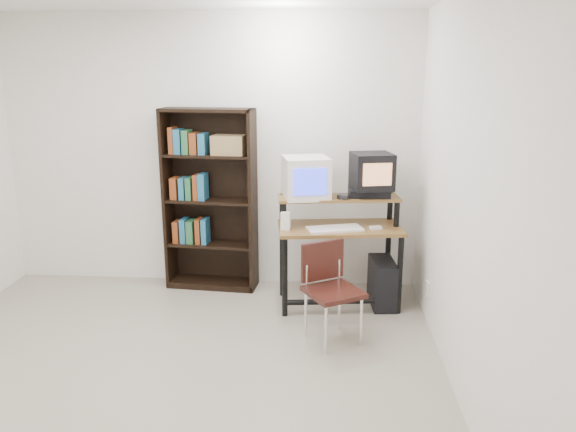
# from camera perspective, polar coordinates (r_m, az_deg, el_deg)

# --- Properties ---
(floor) EXTENTS (4.00, 4.00, 0.01)m
(floor) POSITION_cam_1_polar(r_m,az_deg,el_deg) (4.08, -13.21, -16.49)
(floor) COLOR #ABA08D
(floor) RESTS_ON ground
(back_wall) EXTENTS (4.00, 0.01, 2.60)m
(back_wall) POSITION_cam_1_polar(r_m,az_deg,el_deg) (5.49, -7.92, 6.37)
(back_wall) COLOR white
(back_wall) RESTS_ON floor
(right_wall) EXTENTS (0.01, 4.00, 2.60)m
(right_wall) POSITION_cam_1_polar(r_m,az_deg,el_deg) (3.52, 18.25, 1.13)
(right_wall) COLOR white
(right_wall) RESTS_ON floor
(computer_desk) EXTENTS (1.14, 0.67, 0.98)m
(computer_desk) POSITION_cam_1_polar(r_m,az_deg,el_deg) (5.01, 5.23, -1.69)
(computer_desk) COLOR brown
(computer_desk) RESTS_ON floor
(crt_monitor) EXTENTS (0.46, 0.46, 0.37)m
(crt_monitor) POSITION_cam_1_polar(r_m,az_deg,el_deg) (4.97, 1.83, 3.92)
(crt_monitor) COLOR white
(crt_monitor) RESTS_ON computer_desk
(vcr) EXTENTS (0.37, 0.27, 0.08)m
(vcr) POSITION_cam_1_polar(r_m,az_deg,el_deg) (5.07, 8.21, 2.34)
(vcr) COLOR black
(vcr) RESTS_ON computer_desk
(crt_tv) EXTENTS (0.40, 0.40, 0.32)m
(crt_tv) POSITION_cam_1_polar(r_m,az_deg,el_deg) (5.02, 8.51, 4.53)
(crt_tv) COLOR black
(crt_tv) RESTS_ON vcr
(cd_spindle) EXTENTS (0.12, 0.12, 0.05)m
(cd_spindle) POSITION_cam_1_polar(r_m,az_deg,el_deg) (4.95, 5.66, 1.93)
(cd_spindle) COLOR #26262B
(cd_spindle) RESTS_ON computer_desk
(keyboard) EXTENTS (0.51, 0.34, 0.03)m
(keyboard) POSITION_cam_1_polar(r_m,az_deg,el_deg) (4.87, 4.77, -1.39)
(keyboard) COLOR white
(keyboard) RESTS_ON computer_desk
(mousepad) EXTENTS (0.23, 0.19, 0.01)m
(mousepad) POSITION_cam_1_polar(r_m,az_deg,el_deg) (4.93, 8.91, -1.48)
(mousepad) COLOR black
(mousepad) RESTS_ON computer_desk
(mouse) EXTENTS (0.11, 0.09, 0.03)m
(mouse) POSITION_cam_1_polar(r_m,az_deg,el_deg) (4.94, 8.89, -1.23)
(mouse) COLOR white
(mouse) RESTS_ON mousepad
(desk_speaker) EXTENTS (0.09, 0.08, 0.17)m
(desk_speaker) POSITION_cam_1_polar(r_m,az_deg,el_deg) (4.85, -0.23, -0.57)
(desk_speaker) COLOR white
(desk_speaker) RESTS_ON computer_desk
(pc_tower) EXTENTS (0.24, 0.47, 0.42)m
(pc_tower) POSITION_cam_1_polar(r_m,az_deg,el_deg) (5.18, 9.54, -6.69)
(pc_tower) COLOR black
(pc_tower) RESTS_ON floor
(school_chair) EXTENTS (0.53, 0.53, 0.78)m
(school_chair) POSITION_cam_1_polar(r_m,az_deg,el_deg) (4.41, 4.22, -6.72)
(school_chair) COLOR black
(school_chair) RESTS_ON floor
(bookshelf) EXTENTS (0.89, 0.37, 1.74)m
(bookshelf) POSITION_cam_1_polar(r_m,az_deg,el_deg) (5.42, -7.88, 1.89)
(bookshelf) COLOR black
(bookshelf) RESTS_ON floor
(wall_outlet) EXTENTS (0.02, 0.08, 0.12)m
(wall_outlet) POSITION_cam_1_polar(r_m,az_deg,el_deg) (4.89, 13.98, -7.15)
(wall_outlet) COLOR beige
(wall_outlet) RESTS_ON right_wall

